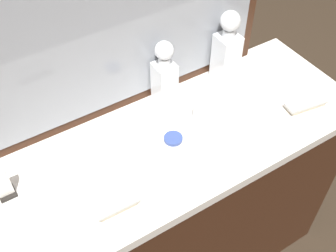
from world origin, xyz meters
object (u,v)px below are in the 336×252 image
Objects in this scene: crystal_decanter_center at (164,79)px; porcelain_dish at (173,138)px; napkin_holder at (3,185)px; crystal_decanter_far_left at (226,53)px; crystal_tumbler_left at (206,113)px; silver_brush_left at (306,104)px; silver_brush_far_left at (115,204)px.

porcelain_dish is at bearing -113.58° from crystal_decanter_center.
porcelain_dish is at bearing -8.05° from napkin_holder.
crystal_decanter_center is 0.22m from porcelain_dish.
crystal_decanter_far_left is 0.27m from crystal_tumbler_left.
crystal_decanter_center is at bearing 144.41° from silver_brush_left.
napkin_holder reaches higher than crystal_tumbler_left.
porcelain_dish is (-0.14, -0.01, -0.04)m from crystal_tumbler_left.
silver_brush_far_left is 1.24× the size of napkin_holder.
napkin_holder is (-1.04, 0.20, 0.03)m from silver_brush_left.
porcelain_dish is at bearing -153.97° from crystal_decanter_far_left.
silver_brush_far_left and silver_brush_left have the same top height.
crystal_tumbler_left reaches higher than porcelain_dish.
silver_brush_far_left is at bearing -39.35° from napkin_holder.
porcelain_dish is at bearing 25.36° from silver_brush_far_left.
silver_brush_far_left is 0.83× the size of silver_brush_left.
crystal_decanter_center is at bearing 40.67° from silver_brush_far_left.
napkin_holder is at bearing 171.95° from porcelain_dish.
crystal_decanter_far_left is 1.79× the size of silver_brush_left.
porcelain_dish is (0.29, 0.14, -0.01)m from silver_brush_far_left.
crystal_decanter_center reaches higher than silver_brush_far_left.
napkin_holder reaches higher than silver_brush_left.
napkin_holder is (-0.89, -0.09, -0.07)m from crystal_decanter_far_left.
silver_brush_far_left is at bearing -154.64° from porcelain_dish.
crystal_decanter_far_left is 2.67× the size of napkin_holder.
silver_brush_left is at bearing 0.90° from silver_brush_far_left.
napkin_holder is at bearing -174.18° from crystal_decanter_far_left.
crystal_decanter_center is at bearing 178.16° from crystal_decanter_far_left.
crystal_decanter_far_left is 0.90m from napkin_holder.
crystal_decanter_far_left is 0.35m from silver_brush_left.
silver_brush_left is at bearing -62.41° from crystal_decanter_far_left.
napkin_holder is at bearing -170.95° from crystal_decanter_center.
crystal_decanter_far_left reaches higher than crystal_tumbler_left.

